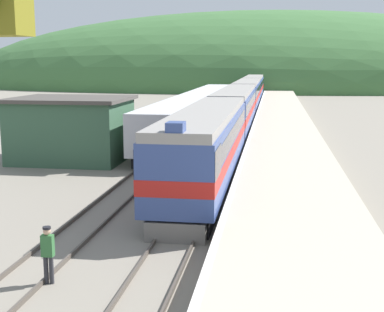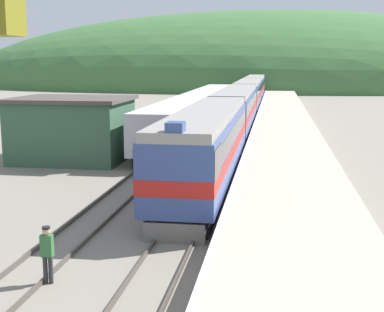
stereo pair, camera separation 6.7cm
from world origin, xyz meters
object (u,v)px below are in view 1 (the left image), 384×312
at_px(carriage_third, 247,95).
at_px(carriage_fourth, 254,87).
at_px(carriage_second, 236,109).
at_px(track_worker, 48,251).
at_px(express_train_lead_car, 207,144).
at_px(siding_train, 197,111).

bearing_deg(carriage_third, carriage_fourth, 90.00).
distance_m(carriage_second, carriage_fourth, 44.33).
relative_size(carriage_second, track_worker, 11.93).
bearing_deg(express_train_lead_car, carriage_second, 90.00).
xyz_separation_m(carriage_third, track_worker, (-3.09, -57.59, -1.21)).
relative_size(express_train_lead_car, track_worker, 11.14).
xyz_separation_m(express_train_lead_car, siding_train, (-3.97, 23.89, -0.43)).
xyz_separation_m(carriage_second, carriage_third, (0.00, 22.16, 0.00)).
xyz_separation_m(carriage_third, carriage_fourth, (0.00, 22.16, 0.00)).
bearing_deg(express_train_lead_car, siding_train, 99.43).
bearing_deg(carriage_fourth, carriage_third, -90.00).
height_order(carriage_second, carriage_third, same).
distance_m(carriage_second, carriage_third, 22.16).
bearing_deg(siding_train, carriage_third, 78.76).
xyz_separation_m(express_train_lead_car, carriage_second, (0.00, 21.69, -0.01)).
xyz_separation_m(siding_train, track_worker, (0.88, -37.62, -0.79)).
distance_m(express_train_lead_car, carriage_third, 43.86).
bearing_deg(carriage_fourth, siding_train, -95.38).
bearing_deg(carriage_second, siding_train, 151.03).
height_order(siding_train, track_worker, siding_train).
bearing_deg(carriage_second, carriage_fourth, 90.00).
height_order(carriage_second, carriage_fourth, same).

